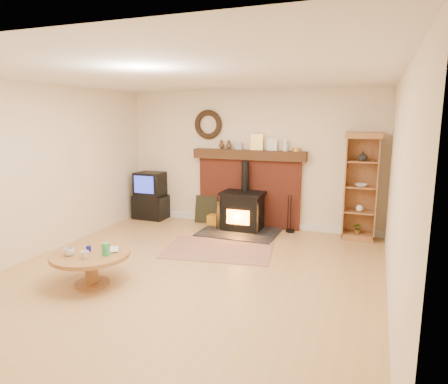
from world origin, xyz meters
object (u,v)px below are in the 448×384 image
at_px(curio_cabinet, 361,186).
at_px(coffee_table, 91,259).
at_px(tv_unit, 151,196).
at_px(wood_stove, 242,212).

distance_m(curio_cabinet, coffee_table, 4.53).
relative_size(tv_unit, coffee_table, 0.98).
bearing_deg(curio_cabinet, tv_unit, -178.82).
height_order(tv_unit, coffee_table, tv_unit).
bearing_deg(wood_stove, coffee_table, -108.80).
xyz_separation_m(wood_stove, curio_cabinet, (2.06, 0.28, 0.57)).
height_order(curio_cabinet, coffee_table, curio_cabinet).
bearing_deg(curio_cabinet, coffee_table, -133.21).
bearing_deg(tv_unit, wood_stove, -5.37).
relative_size(curio_cabinet, coffee_table, 1.87).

